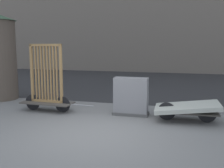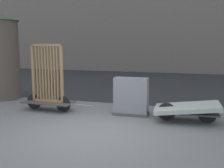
{
  "view_description": "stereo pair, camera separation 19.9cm",
  "coord_description": "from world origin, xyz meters",
  "px_view_note": "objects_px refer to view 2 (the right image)",
  "views": [
    {
      "loc": [
        1.89,
        -5.34,
        1.99
      ],
      "look_at": [
        0.0,
        1.59,
        0.91
      ],
      "focal_mm": 42.0,
      "sensor_mm": 36.0,
      "label": 1
    },
    {
      "loc": [
        2.08,
        -5.28,
        1.99
      ],
      "look_at": [
        0.0,
        1.59,
        0.91
      ],
      "focal_mm": 42.0,
      "sensor_mm": 36.0,
      "label": 2
    }
  ],
  "objects_px": {
    "bike_cart_with_bedframe": "(48,88)",
    "utility_cabinet": "(131,98)",
    "advertising_column": "(2,56)",
    "bike_cart_with_mattress": "(187,109)"
  },
  "relations": [
    {
      "from": "bike_cart_with_bedframe",
      "to": "utility_cabinet",
      "type": "xyz_separation_m",
      "value": [
        2.51,
        0.24,
        -0.19
      ]
    },
    {
      "from": "bike_cart_with_bedframe",
      "to": "bike_cart_with_mattress",
      "type": "xyz_separation_m",
      "value": [
        4.04,
        0.0,
        -0.33
      ]
    },
    {
      "from": "bike_cart_with_bedframe",
      "to": "advertising_column",
      "type": "bearing_deg",
      "value": 157.21
    },
    {
      "from": "bike_cart_with_mattress",
      "to": "bike_cart_with_bedframe",
      "type": "bearing_deg",
      "value": 177.88
    },
    {
      "from": "bike_cart_with_bedframe",
      "to": "advertising_column",
      "type": "distance_m",
      "value": 2.94
    },
    {
      "from": "utility_cabinet",
      "to": "advertising_column",
      "type": "height_order",
      "value": "advertising_column"
    },
    {
      "from": "bike_cart_with_mattress",
      "to": "utility_cabinet",
      "type": "distance_m",
      "value": 1.56
    },
    {
      "from": "bike_cart_with_mattress",
      "to": "advertising_column",
      "type": "xyz_separation_m",
      "value": [
        -6.59,
        1.17,
        1.22
      ]
    },
    {
      "from": "bike_cart_with_mattress",
      "to": "utility_cabinet",
      "type": "bearing_deg",
      "value": 169.08
    },
    {
      "from": "bike_cart_with_mattress",
      "to": "advertising_column",
      "type": "bearing_deg",
      "value": 167.78
    }
  ]
}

